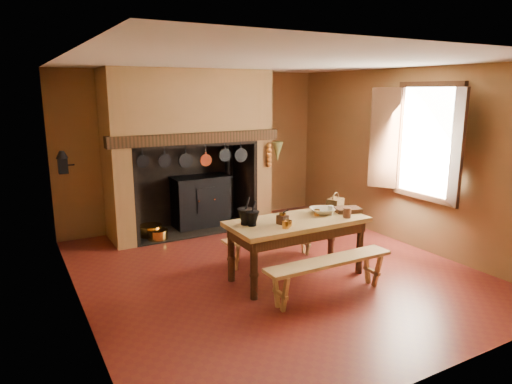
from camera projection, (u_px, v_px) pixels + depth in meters
floor at (272, 270)px, 6.37m from camera, size 5.50×5.50×0.00m
ceiling at (274, 62)px, 5.76m from camera, size 5.50×5.50×0.00m
back_wall at (196, 149)px, 8.41m from camera, size 5.00×0.02×2.80m
wall_left at (73, 191)px, 4.87m from camera, size 0.02×5.50×2.80m
wall_right at (407, 158)px, 7.25m from camera, size 0.02×5.50×2.80m
wall_front at (448, 222)px, 3.72m from camera, size 5.00×0.02×2.80m
chimney_breast at (188, 129)px, 7.80m from camera, size 2.95×0.96×2.80m
iron_range at (201, 201)px, 8.33m from camera, size 1.12×0.55×1.60m
hearth_pans at (152, 232)px, 7.74m from camera, size 0.51×0.62×0.20m
hanging_pans at (198, 159)px, 7.45m from camera, size 1.92×0.29×0.27m
onion_string at (269, 155)px, 8.08m from camera, size 0.12×0.10×0.46m
herb_bunch at (278, 152)px, 8.15m from camera, size 0.20×0.20×0.35m
window at (422, 142)px, 6.77m from camera, size 0.39×1.75×1.76m
wall_coffee_mill at (62, 161)px, 6.21m from camera, size 0.23×0.16×0.31m
work_table at (297, 229)px, 5.99m from camera, size 1.85×0.82×0.80m
bench_front at (329, 269)px, 5.47m from camera, size 1.70×0.30×0.48m
bench_back at (271, 241)px, 6.63m from camera, size 1.49×0.26×0.42m
mortar_large at (246, 216)px, 5.72m from camera, size 0.21×0.21×0.35m
mortar_small at (252, 218)px, 5.67m from camera, size 0.19×0.19×0.32m
coffee_grinder at (283, 219)px, 5.75m from camera, size 0.17×0.14×0.18m
brass_mug_a at (286, 225)px, 5.57m from camera, size 0.09×0.09×0.10m
brass_mug_b at (317, 212)px, 6.14m from camera, size 0.10×0.10×0.08m
mixing_bowl at (322, 211)px, 6.23m from camera, size 0.42×0.42×0.08m
stoneware_crock at (347, 213)px, 6.04m from camera, size 0.13×0.13×0.13m
glass_jar at (330, 210)px, 6.16m from camera, size 0.09×0.09×0.13m
wicker_basket at (335, 203)px, 6.56m from camera, size 0.29×0.25×0.23m
wooden_tray at (348, 210)px, 6.33m from camera, size 0.40×0.34×0.06m
brass_cup at (288, 224)px, 5.61m from camera, size 0.11×0.11×0.09m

